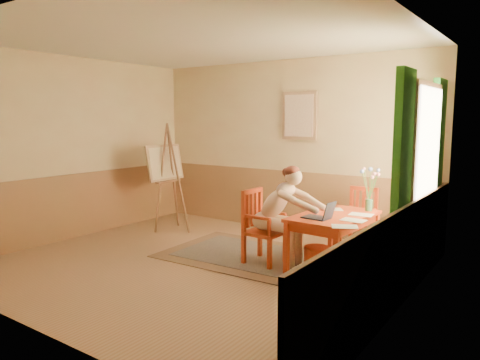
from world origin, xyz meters
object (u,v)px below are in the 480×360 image
Objects in this scene: table at (334,222)px; chair_back at (359,221)px; figure at (281,212)px; chair_left at (261,227)px; laptop at (320,215)px; easel at (166,167)px.

table is 1.36× the size of chair_back.
figure is (-0.58, -1.18, 0.26)m from chair_back.
figure is (0.29, -0.01, 0.24)m from chair_left.
table is 1.29× the size of chair_left.
table is 0.35m from laptop.
table is 0.65m from figure.
easel is at bearing -170.30° from chair_back.
easel reaches higher than chair_left.
chair_left is at bearing -15.54° from easel.
chair_back is 1.34m from figure.
easel is at bearing 164.46° from chair_left.
laptop reaches higher than chair_back.
table is 0.96× the size of figure.
figure reaches higher than table.
figure is at bearing -14.13° from easel.
chair_back is at bearing 92.39° from table.
chair_left is 0.54× the size of easel.
table is 3.24m from easel.
chair_back is (-0.04, 0.99, -0.17)m from table.
chair_back is 3.24m from easel.
easel is (-3.18, 0.45, 0.43)m from table.
figure is at bearing -2.64° from chair_left.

